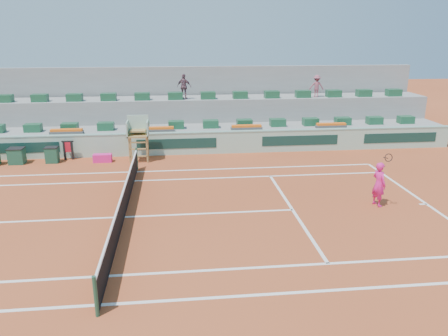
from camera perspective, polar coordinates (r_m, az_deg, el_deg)
The scene contains 18 objects.
ground at distance 16.74m, azimuth -12.88°, elevation -6.28°, with size 90.00×90.00×0.00m, color #A0401F.
seating_tier_lower at distance 26.70m, azimuth -10.51°, elevation 4.16°, with size 36.00×4.00×1.20m, color gray.
seating_tier_upper at distance 28.12m, azimuth -10.37°, elevation 6.30°, with size 36.00×2.40×2.60m, color gray.
stadium_back_wall at distance 29.54m, azimuth -10.26°, elevation 8.61°, with size 36.00×0.40×4.40m, color gray.
player_bag at distance 23.87m, azimuth -15.58°, elevation 1.26°, with size 0.95×0.42×0.42m, color #F11F8A.
spectator_mid at distance 27.20m, azimuth -5.23°, elevation 10.54°, with size 0.90×0.37×1.53m, color #6A4651.
spectator_right at distance 28.58m, azimuth 12.00°, elevation 10.43°, with size 0.89×0.51×1.38m, color #944A58.
court_lines at distance 16.74m, azimuth -12.88°, elevation -6.26°, with size 23.89×11.09×0.01m.
tennis_net at distance 16.54m, azimuth -13.00°, elevation -4.60°, with size 0.10×11.97×1.10m.
advertising_hoarding at distance 24.56m, azimuth -10.81°, elevation 3.07°, with size 36.00×0.34×1.26m.
umpire_chair at distance 23.38m, azimuth -11.17°, elevation 4.62°, with size 1.10×0.90×2.40m.
seat_row_lower at distance 25.65m, azimuth -10.75°, elevation 5.49°, with size 32.90×0.60×0.44m.
seat_row_upper at distance 27.28m, azimuth -10.62°, elevation 9.19°, with size 32.90×0.60×0.44m.
flower_planters at distance 25.06m, azimuth -14.29°, elevation 4.77°, with size 26.80×0.36×0.28m.
drink_cooler_a at distance 24.55m, azimuth -21.54°, elevation 1.62°, with size 0.66×0.57×0.84m.
drink_cooler_b at distance 25.08m, azimuth -25.45°, elevation 1.45°, with size 0.79×0.69×0.84m.
towel_rack at distance 24.77m, azimuth -19.69°, elevation 2.39°, with size 0.62×0.10×1.03m.
tennis_player at distance 18.11m, azimuth 19.57°, elevation -1.99°, with size 0.60×0.93×2.28m.
Camera 1 is at (2.08, -15.23, 6.62)m, focal length 35.00 mm.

